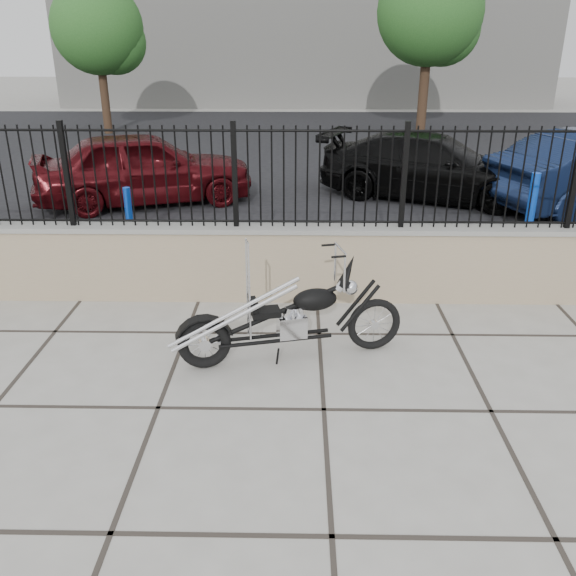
# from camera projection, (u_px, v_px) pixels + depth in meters

# --- Properties ---
(ground_plane) EXTENTS (90.00, 90.00, 0.00)m
(ground_plane) POSITION_uv_depth(u_px,v_px,m) (324.00, 410.00, 5.48)
(ground_plane) COLOR #99968E
(ground_plane) RESTS_ON ground
(parking_lot) EXTENTS (30.00, 30.00, 0.00)m
(parking_lot) POSITION_uv_depth(u_px,v_px,m) (308.00, 155.00, 17.01)
(parking_lot) COLOR black
(parking_lot) RESTS_ON ground
(retaining_wall) EXTENTS (14.00, 0.36, 0.96)m
(retaining_wall) POSITION_uv_depth(u_px,v_px,m) (318.00, 263.00, 7.60)
(retaining_wall) COLOR gray
(retaining_wall) RESTS_ON ground_plane
(iron_fence) EXTENTS (14.00, 0.08, 1.20)m
(iron_fence) POSITION_uv_depth(u_px,v_px,m) (319.00, 177.00, 7.19)
(iron_fence) COLOR black
(iron_fence) RESTS_ON retaining_wall
(background_building) EXTENTS (22.00, 6.00, 8.00)m
(background_building) POSITION_uv_depth(u_px,v_px,m) (305.00, 13.00, 28.37)
(background_building) COLOR beige
(background_building) RESTS_ON ground_plane
(chopper_motorcycle) EXTENTS (2.26, 0.91, 1.34)m
(chopper_motorcycle) POSITION_uv_depth(u_px,v_px,m) (287.00, 300.00, 6.09)
(chopper_motorcycle) COLOR black
(chopper_motorcycle) RESTS_ON ground_plane
(car_red) EXTENTS (4.49, 2.92, 1.42)m
(car_red) POSITION_uv_depth(u_px,v_px,m) (144.00, 168.00, 11.87)
(car_red) COLOR #41090D
(car_red) RESTS_ON parking_lot
(car_black) EXTENTS (4.80, 3.35, 1.29)m
(car_black) POSITION_uv_depth(u_px,v_px,m) (431.00, 167.00, 12.27)
(car_black) COLOR black
(car_black) RESTS_ON parking_lot
(bollard_a) EXTENTS (0.14, 0.14, 0.95)m
(bollard_a) POSITION_uv_depth(u_px,v_px,m) (129.00, 217.00, 9.52)
(bollard_a) COLOR #0B1EAB
(bollard_a) RESTS_ON ground_plane
(bollard_b) EXTENTS (0.16, 0.16, 1.14)m
(bollard_b) POSITION_uv_depth(u_px,v_px,m) (531.00, 209.00, 9.63)
(bollard_b) COLOR #0D37CA
(bollard_b) RESTS_ON ground_plane
(tree_left) EXTENTS (2.90, 2.90, 4.89)m
(tree_left) POSITION_uv_depth(u_px,v_px,m) (97.00, 23.00, 19.33)
(tree_left) COLOR #382619
(tree_left) RESTS_ON ground_plane
(tree_right) EXTENTS (3.31, 3.31, 5.59)m
(tree_right) POSITION_uv_depth(u_px,v_px,m) (430.00, 6.00, 18.94)
(tree_right) COLOR #382619
(tree_right) RESTS_ON ground_plane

